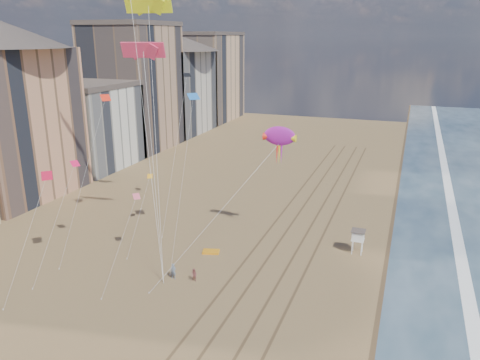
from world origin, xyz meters
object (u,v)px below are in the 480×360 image
object	(u,v)px
lifeguard_stand	(358,236)
kite_flyer_b	(194,275)
grounded_kite	(211,252)
show_kite	(279,136)
kite_flyer_a	(173,271)

from	to	relation	value
lifeguard_stand	kite_flyer_b	bearing A→B (deg)	-140.01
lifeguard_stand	grounded_kite	size ratio (longest dim) A/B	1.48
show_kite	grounded_kite	bearing A→B (deg)	-137.33
grounded_kite	kite_flyer_b	distance (m)	7.29
lifeguard_stand	grounded_kite	bearing A→B (deg)	-160.08
show_kite	kite_flyer_a	world-z (taller)	show_kite
grounded_kite	kite_flyer_b	size ratio (longest dim) A/B	1.37
lifeguard_stand	kite_flyer_b	xyz separation A→B (m)	(-15.91, -13.34, -1.59)
grounded_kite	kite_flyer_b	bearing A→B (deg)	-96.77
kite_flyer_b	show_kite	bearing A→B (deg)	81.81
grounded_kite	lifeguard_stand	bearing A→B (deg)	4.14
lifeguard_stand	show_kite	size ratio (longest dim) A/B	0.13
show_kite	kite_flyer_b	size ratio (longest dim) A/B	15.67
kite_flyer_a	kite_flyer_b	size ratio (longest dim) A/B	1.19
grounded_kite	show_kite	distance (m)	16.64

